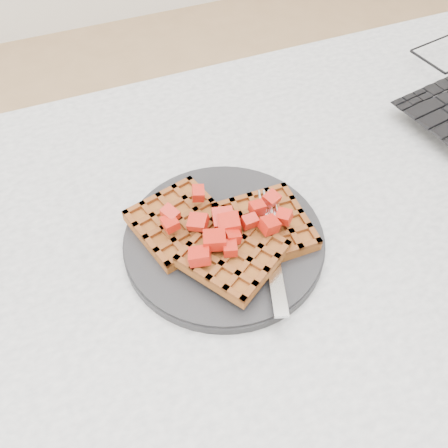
% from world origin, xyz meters
% --- Properties ---
extents(ground, '(4.00, 4.00, 0.00)m').
position_xyz_m(ground, '(0.00, 0.00, 0.00)').
color(ground, tan).
rests_on(ground, ground).
extents(table, '(1.20, 0.80, 0.75)m').
position_xyz_m(table, '(0.00, 0.00, 0.64)').
color(table, silver).
rests_on(table, ground).
extents(plate, '(0.25, 0.25, 0.02)m').
position_xyz_m(plate, '(-0.11, 0.03, 0.76)').
color(plate, black).
rests_on(plate, table).
extents(waffles, '(0.21, 0.21, 0.03)m').
position_xyz_m(waffles, '(-0.11, 0.03, 0.78)').
color(waffles, brown).
rests_on(waffles, plate).
extents(strawberry_pile, '(0.15, 0.15, 0.02)m').
position_xyz_m(strawberry_pile, '(-0.11, 0.03, 0.80)').
color(strawberry_pile, '#910600').
rests_on(strawberry_pile, waffles).
extents(fork, '(0.08, 0.18, 0.02)m').
position_xyz_m(fork, '(-0.07, -0.01, 0.77)').
color(fork, silver).
rests_on(fork, plate).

